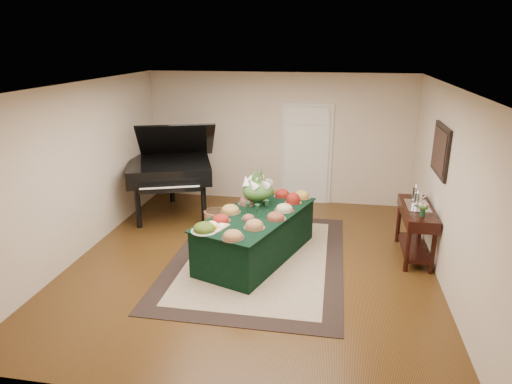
% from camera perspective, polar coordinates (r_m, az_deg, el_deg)
% --- Properties ---
extents(ground, '(6.00, 6.00, 0.00)m').
position_cam_1_polar(ground, '(7.24, -0.42, -8.66)').
color(ground, black).
rests_on(ground, ground).
extents(area_rug, '(2.67, 3.74, 0.01)m').
position_cam_1_polar(area_rug, '(7.32, 0.25, -8.26)').
color(area_rug, black).
rests_on(area_rug, ground).
extents(kitchen_doorway, '(1.05, 0.07, 2.10)m').
position_cam_1_polar(kitchen_doorway, '(9.60, 6.32, 4.59)').
color(kitchen_doorway, beige).
rests_on(kitchen_doorway, ground).
extents(buffet_table, '(1.75, 2.47, 0.74)m').
position_cam_1_polar(buffet_table, '(7.22, 0.06, -5.42)').
color(buffet_table, black).
rests_on(buffet_table, ground).
extents(food_platters, '(1.58, 2.30, 0.13)m').
position_cam_1_polar(food_platters, '(7.13, 0.17, -2.12)').
color(food_platters, silver).
rests_on(food_platters, buffet_table).
extents(cutting_board, '(0.42, 0.42, 0.10)m').
position_cam_1_polar(cutting_board, '(6.60, -5.14, -4.06)').
color(cutting_board, tan).
rests_on(cutting_board, buffet_table).
extents(green_goblets, '(0.36, 0.30, 0.18)m').
position_cam_1_polar(green_goblets, '(7.07, -0.16, -1.95)').
color(green_goblets, '#163720').
rests_on(green_goblets, buffet_table).
extents(floral_centerpiece, '(0.51, 0.51, 0.51)m').
position_cam_1_polar(floral_centerpiece, '(7.37, 0.16, 0.65)').
color(floral_centerpiece, '#163720').
rests_on(floral_centerpiece, buffet_table).
extents(grand_piano, '(1.98, 2.18, 1.86)m').
position_cam_1_polar(grand_piano, '(9.03, -10.65, 2.99)').
color(grand_piano, black).
rests_on(grand_piano, ground).
extents(wicker_basket, '(0.44, 0.44, 0.27)m').
position_cam_1_polar(wicker_basket, '(8.59, -5.06, -3.24)').
color(wicker_basket, olive).
rests_on(wicker_basket, ground).
extents(mahogany_sideboard, '(0.45, 1.29, 0.84)m').
position_cam_1_polar(mahogany_sideboard, '(7.57, 19.43, -3.16)').
color(mahogany_sideboard, black).
rests_on(mahogany_sideboard, ground).
extents(tea_service, '(0.34, 0.58, 0.30)m').
position_cam_1_polar(tea_service, '(7.61, 19.50, -0.60)').
color(tea_service, silver).
rests_on(tea_service, mahogany_sideboard).
extents(pink_bouquet, '(0.17, 0.17, 0.22)m').
position_cam_1_polar(pink_bouquet, '(7.10, 20.17, -1.75)').
color(pink_bouquet, '#163720').
rests_on(pink_bouquet, mahogany_sideboard).
extents(wall_painting, '(0.05, 0.95, 0.75)m').
position_cam_1_polar(wall_painting, '(7.30, 22.05, 4.86)').
color(wall_painting, black).
rests_on(wall_painting, ground).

